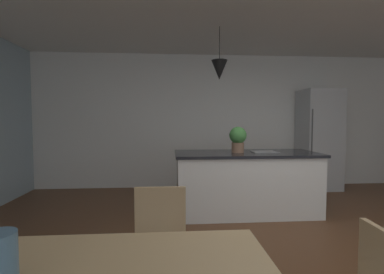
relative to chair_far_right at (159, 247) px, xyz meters
The scene contains 7 objects.
ground_plane 1.60m from the chair_far_right, 22.82° to the left, with size 10.00×8.40×0.04m, color brown.
wall_back_kitchen 4.19m from the chair_far_right, 69.98° to the left, with size 10.00×0.12×2.70m, color white.
chair_far_right is the anchor object (origin of this frame).
kitchen_island 2.39m from the chair_far_right, 60.27° to the left, with size 2.08×0.88×0.91m.
refrigerator 4.63m from the chair_far_right, 48.59° to the left, with size 0.72×0.67×1.98m.
pendant_over_island_main 2.75m from the chair_far_right, 69.35° to the left, with size 0.23×0.23×0.75m.
potted_plant_on_island 2.42m from the chair_far_right, 62.92° to the left, with size 0.25×0.25×0.38m.
Camera 1 is at (-1.32, -2.54, 1.36)m, focal length 26.32 mm.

